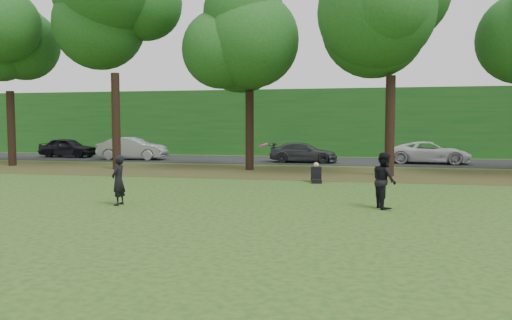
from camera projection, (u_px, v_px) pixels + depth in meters
The scene contains 10 objects.
ground at pixel (241, 225), 11.94m from camera, with size 120.00×120.00×0.00m, color #1F4515.
leaf_litter at pixel (305, 173), 24.61m from camera, with size 60.00×7.00×0.01m, color #472F19.
street at pixel (319, 161), 32.41m from camera, with size 70.00×7.00×0.02m, color black.
far_hedge at pixel (326, 123), 38.08m from camera, with size 70.00×3.00×5.00m, color #17511B.
player_left at pixel (118, 180), 14.81m from camera, with size 0.54×0.36×1.49m, color black.
player_right at pixel (384, 180), 14.25m from camera, with size 0.79×0.61×1.62m, color black.
parked_cars at pixel (297, 151), 31.52m from camera, with size 38.64×2.97×1.50m.
frisbee at pixel (263, 145), 14.30m from camera, with size 0.35×0.37×0.15m.
seated_person at pixel (316, 175), 20.59m from camera, with size 0.52×0.78×0.83m.
tree_line at pixel (299, 11), 24.05m from camera, with size 55.30×7.90×12.31m.
Camera 1 is at (2.85, -11.46, 2.43)m, focal length 35.00 mm.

